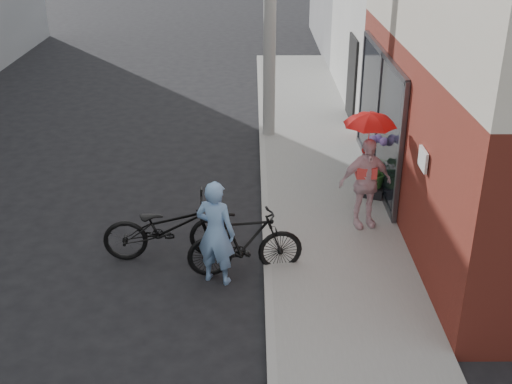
{
  "coord_description": "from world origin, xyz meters",
  "views": [
    {
      "loc": [
        0.71,
        -8.3,
        5.29
      ],
      "look_at": [
        0.77,
        0.65,
        1.1
      ],
      "focal_mm": 45.0,
      "sensor_mm": 36.0,
      "label": 1
    }
  ],
  "objects_px": {
    "bike_right": "(245,243)",
    "planter": "(374,191)",
    "officer": "(216,233)",
    "bike_left": "(168,228)",
    "kimono_woman": "(365,183)"
  },
  "relations": [
    {
      "from": "bike_left",
      "to": "bike_right",
      "type": "distance_m",
      "value": 1.3
    },
    {
      "from": "bike_left",
      "to": "kimono_woman",
      "type": "height_order",
      "value": "kimono_woman"
    },
    {
      "from": "bike_right",
      "to": "planter",
      "type": "distance_m",
      "value": 3.47
    },
    {
      "from": "officer",
      "to": "bike_right",
      "type": "xyz_separation_m",
      "value": [
        0.42,
        0.21,
        -0.29
      ]
    },
    {
      "from": "kimono_woman",
      "to": "planter",
      "type": "bearing_deg",
      "value": 56.48
    },
    {
      "from": "bike_right",
      "to": "officer",
      "type": "bearing_deg",
      "value": 107.35
    },
    {
      "from": "bike_left",
      "to": "planter",
      "type": "distance_m",
      "value": 4.15
    },
    {
      "from": "bike_left",
      "to": "planter",
      "type": "height_order",
      "value": "bike_left"
    },
    {
      "from": "officer",
      "to": "bike_right",
      "type": "height_order",
      "value": "officer"
    },
    {
      "from": "bike_left",
      "to": "bike_right",
      "type": "xyz_separation_m",
      "value": [
        1.21,
        -0.48,
        -0.01
      ]
    },
    {
      "from": "bike_right",
      "to": "kimono_woman",
      "type": "height_order",
      "value": "kimono_woman"
    },
    {
      "from": "bike_right",
      "to": "planter",
      "type": "height_order",
      "value": "bike_right"
    },
    {
      "from": "bike_left",
      "to": "planter",
      "type": "bearing_deg",
      "value": -66.08
    },
    {
      "from": "officer",
      "to": "planter",
      "type": "xyz_separation_m",
      "value": [
        2.82,
        2.69,
        -0.6
      ]
    },
    {
      "from": "bike_left",
      "to": "bike_right",
      "type": "bearing_deg",
      "value": -116.69
    }
  ]
}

